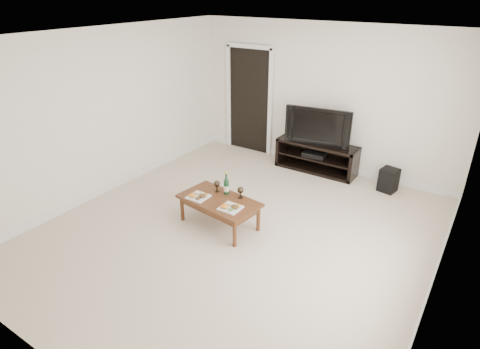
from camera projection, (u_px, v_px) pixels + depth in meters
name	position (u px, v px, depth m)	size (l,w,h in m)	color
floor	(238.00, 231.00, 5.64)	(5.50, 5.50, 0.00)	beige
back_wall	(324.00, 98.00, 7.17)	(5.00, 0.04, 2.60)	white
ceiling	(238.00, 35.00, 4.52)	(5.00, 5.50, 0.04)	white
doorway	(249.00, 101.00, 8.04)	(0.90, 0.02, 2.05)	black
media_console	(316.00, 157.00, 7.37)	(1.48, 0.45, 0.55)	black
television	(319.00, 125.00, 7.11)	(1.17, 0.15, 0.67)	black
av_receiver	(314.00, 154.00, 7.36)	(0.40, 0.30, 0.08)	black
subwoofer	(389.00, 180.00, 6.66)	(0.27, 0.27, 0.40)	black
coffee_table	(219.00, 212.00, 5.69)	(1.14, 0.62, 0.42)	#562E18
plate_left	(198.00, 195.00, 5.64)	(0.27, 0.27, 0.07)	white
plate_right	(230.00, 206.00, 5.35)	(0.27, 0.27, 0.07)	white
wine_bottle	(226.00, 183.00, 5.68)	(0.07, 0.07, 0.35)	#0E351A
goblet_left	(217.00, 186.00, 5.79)	(0.09, 0.09, 0.17)	#32281B
goblet_right	(240.00, 192.00, 5.61)	(0.09, 0.09, 0.17)	#32281B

